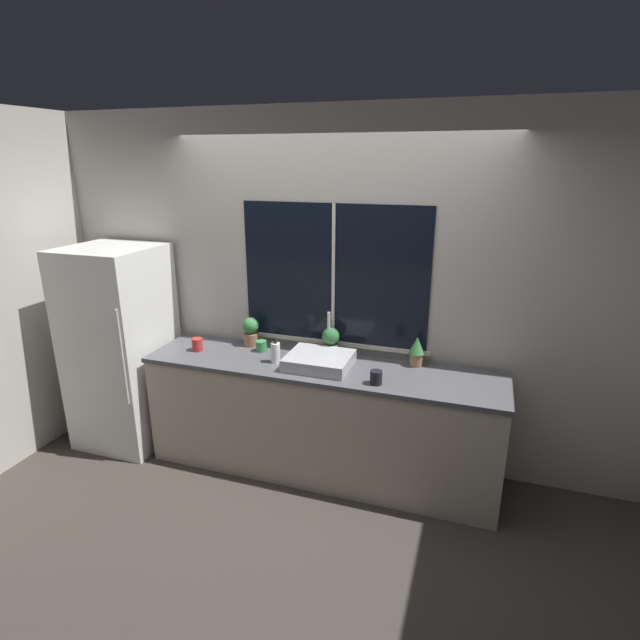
# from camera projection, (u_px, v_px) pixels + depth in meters

# --- Properties ---
(ground_plane) EXTENTS (14.00, 14.00, 0.00)m
(ground_plane) POSITION_uv_depth(u_px,v_px,m) (307.00, 491.00, 3.66)
(ground_plane) COLOR #38332D
(wall_back) EXTENTS (8.00, 0.09, 2.70)m
(wall_back) POSITION_uv_depth(u_px,v_px,m) (335.00, 292.00, 3.84)
(wall_back) COLOR #BCB7AD
(wall_back) RESTS_ON ground_plane
(wall_left) EXTENTS (0.06, 7.00, 2.70)m
(wall_left) POSITION_uv_depth(u_px,v_px,m) (146.00, 255.00, 5.31)
(wall_left) COLOR #BCB7AD
(wall_left) RESTS_ON ground_plane
(counter) EXTENTS (2.66, 0.61, 0.88)m
(counter) POSITION_uv_depth(u_px,v_px,m) (320.00, 419.00, 3.79)
(counter) COLOR #B2A893
(counter) RESTS_ON ground_plane
(refrigerator) EXTENTS (0.70, 0.72, 1.67)m
(refrigerator) POSITION_uv_depth(u_px,v_px,m) (121.00, 347.00, 4.15)
(refrigerator) COLOR silver
(refrigerator) RESTS_ON ground_plane
(sink) EXTENTS (0.46, 0.45, 0.35)m
(sink) POSITION_uv_depth(u_px,v_px,m) (319.00, 360.00, 3.63)
(sink) COLOR #ADADB2
(sink) RESTS_ON counter
(potted_plant_left) EXTENTS (0.13, 0.13, 0.23)m
(potted_plant_left) POSITION_uv_depth(u_px,v_px,m) (251.00, 331.00, 4.02)
(potted_plant_left) COLOR #9E6B4C
(potted_plant_left) RESTS_ON counter
(potted_plant_center) EXTENTS (0.14, 0.14, 0.22)m
(potted_plant_center) POSITION_uv_depth(u_px,v_px,m) (331.00, 341.00, 3.81)
(potted_plant_center) COLOR #9E6B4C
(potted_plant_center) RESTS_ON counter
(potted_plant_right) EXTENTS (0.12, 0.12, 0.22)m
(potted_plant_right) POSITION_uv_depth(u_px,v_px,m) (417.00, 350.00, 3.62)
(potted_plant_right) COLOR #9E6B4C
(potted_plant_right) RESTS_ON counter
(soap_bottle) EXTENTS (0.07, 0.07, 0.20)m
(soap_bottle) POSITION_uv_depth(u_px,v_px,m) (276.00, 352.00, 3.68)
(soap_bottle) COLOR white
(soap_bottle) RESTS_ON counter
(mug_red) EXTENTS (0.08, 0.08, 0.10)m
(mug_red) POSITION_uv_depth(u_px,v_px,m) (197.00, 344.00, 3.92)
(mug_red) COLOR #B72D28
(mug_red) RESTS_ON counter
(mug_black) EXTENTS (0.08, 0.08, 0.10)m
(mug_black) POSITION_uv_depth(u_px,v_px,m) (376.00, 377.00, 3.34)
(mug_black) COLOR black
(mug_black) RESTS_ON counter
(mug_green) EXTENTS (0.08, 0.08, 0.08)m
(mug_green) POSITION_uv_depth(u_px,v_px,m) (261.00, 346.00, 3.91)
(mug_green) COLOR #38844C
(mug_green) RESTS_ON counter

